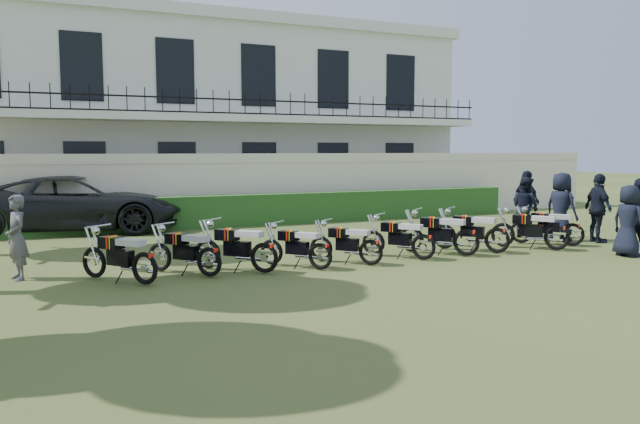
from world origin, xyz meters
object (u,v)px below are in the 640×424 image
(motorcycle_7, at_px, (497,234))
(motorcycle_8, at_px, (557,232))
(motorcycle_1, at_px, (209,255))
(officer_4, at_px, (525,207))
(inspector, at_px, (17,238))
(motorcycle_6, at_px, (467,236))
(motorcycle_0, at_px, (145,260))
(officer_0, at_px, (628,221))
(officer_1, at_px, (639,216))
(suv, at_px, (77,204))
(motorcycle_3, at_px, (320,250))
(motorcycle_5, at_px, (424,240))
(officer_3, at_px, (561,207))
(officer_2, at_px, (598,208))
(officer_5, at_px, (526,201))
(motorcycle_2, at_px, (264,250))
(motorcycle_9, at_px, (573,229))
(motorcycle_4, at_px, (371,246))

(motorcycle_7, relative_size, motorcycle_8, 1.05)
(motorcycle_1, relative_size, officer_4, 0.86)
(inspector, bearing_deg, motorcycle_6, 63.45)
(motorcycle_0, height_order, officer_0, officer_0)
(officer_1, bearing_deg, motorcycle_6, 69.33)
(suv, bearing_deg, motorcycle_1, -155.57)
(motorcycle_3, xyz_separation_m, motorcycle_7, (4.59, 0.12, 0.05))
(motorcycle_5, xyz_separation_m, motorcycle_6, (1.16, 0.01, 0.03))
(suv, height_order, officer_3, officer_3)
(motorcycle_5, bearing_deg, officer_3, -24.19)
(motorcycle_6, height_order, officer_4, officer_4)
(officer_2, bearing_deg, officer_0, 164.44)
(motorcycle_1, xyz_separation_m, officer_5, (10.20, 2.67, 0.46))
(suv, height_order, officer_0, suv)
(officer_3, bearing_deg, officer_0, 159.50)
(motorcycle_2, bearing_deg, motorcycle_1, 130.77)
(motorcycle_7, bearing_deg, motorcycle_8, -44.41)
(motorcycle_9, height_order, officer_3, officer_3)
(motorcycle_0, relative_size, officer_1, 0.86)
(motorcycle_4, height_order, suv, suv)
(motorcycle_2, xyz_separation_m, officer_2, (9.34, 0.35, 0.43))
(motorcycle_6, bearing_deg, officer_4, -11.06)
(motorcycle_5, bearing_deg, motorcycle_0, 145.62)
(motorcycle_4, xyz_separation_m, officer_2, (7.02, 0.45, 0.48))
(officer_1, bearing_deg, officer_3, 0.51)
(motorcycle_8, xyz_separation_m, suv, (-10.24, 8.53, 0.37))
(officer_4, bearing_deg, motorcycle_1, 99.00)
(motorcycle_4, xyz_separation_m, motorcycle_7, (3.42, 0.11, 0.05))
(officer_0, height_order, officer_3, officer_3)
(motorcycle_0, distance_m, motorcycle_2, 2.29)
(officer_5, bearing_deg, officer_2, -171.19)
(suv, bearing_deg, officer_1, -117.70)
(officer_1, bearing_deg, motorcycle_3, 78.62)
(motorcycle_2, distance_m, motorcycle_9, 8.18)
(motorcycle_1, bearing_deg, motorcycle_9, -38.18)
(motorcycle_3, height_order, inspector, inspector)
(officer_1, bearing_deg, motorcycle_8, 51.46)
(officer_4, bearing_deg, motorcycle_5, 110.62)
(motorcycle_2, height_order, motorcycle_6, motorcycle_6)
(motorcycle_4, bearing_deg, officer_1, -50.77)
(motorcycle_8, relative_size, motorcycle_9, 1.08)
(suv, bearing_deg, officer_2, -111.24)
(motorcycle_7, height_order, officer_0, officer_0)
(motorcycle_0, bearing_deg, officer_2, -35.12)
(motorcycle_7, height_order, inspector, inspector)
(motorcycle_1, bearing_deg, officer_3, -33.03)
(officer_2, bearing_deg, motorcycle_1, 107.18)
(motorcycle_2, bearing_deg, motorcycle_6, -44.05)
(motorcycle_4, distance_m, officer_4, 6.30)
(motorcycle_1, height_order, motorcycle_5, motorcycle_1)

